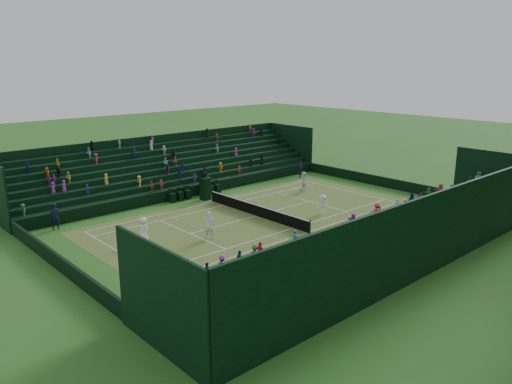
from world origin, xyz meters
TOP-DOWN VIEW (x-y plane):
  - ground at (0.00, 0.00)m, footprint 160.00×160.00m
  - court_surface at (0.00, 0.00)m, footprint 12.97×26.77m
  - perimeter_wall_north at (0.00, 15.88)m, footprint 17.17×0.20m
  - perimeter_wall_south at (0.00, -15.88)m, footprint 17.17×0.20m
  - perimeter_wall_east at (8.48, 0.00)m, footprint 0.20×31.77m
  - perimeter_wall_west at (-8.48, 0.00)m, footprint 0.20×31.77m
  - north_grandstand at (12.66, 0.00)m, footprint 6.60×32.00m
  - south_grandstand at (-12.66, 0.00)m, footprint 6.60×32.00m
  - tennis_net at (0.00, 0.00)m, footprint 11.67×0.10m
  - umpire_chair at (-6.71, -0.09)m, footprint 0.96×0.96m
  - courtside_chairs at (-8.00, -0.22)m, footprint 0.53×5.50m
  - player_near_west at (-0.71, -9.71)m, footprint 1.02×0.85m
  - player_near_east at (1.73, -5.97)m, footprint 0.85×0.85m
  - player_far_west at (-2.82, 8.67)m, footprint 0.96×0.77m
  - player_far_east at (3.15, 4.47)m, footprint 1.20×1.06m
  - line_judge_north at (-7.04, 12.79)m, footprint 0.65×0.76m
  - line_judge_south at (-7.42, -13.20)m, footprint 0.74×0.87m

SIDE VIEW (x-z plane):
  - ground at x=0.00m, z-range 0.00..0.00m
  - court_surface at x=0.00m, z-range 0.00..0.01m
  - courtside_chairs at x=-8.00m, z-range -0.14..1.02m
  - perimeter_wall_north at x=0.00m, z-range 0.00..1.00m
  - perimeter_wall_south at x=0.00m, z-range 0.00..1.00m
  - perimeter_wall_east at x=8.48m, z-range 0.00..1.00m
  - perimeter_wall_west at x=-8.48m, z-range 0.00..1.00m
  - tennis_net at x=0.00m, z-range 0.00..1.06m
  - player_far_east at x=3.15m, z-range 0.00..1.60m
  - line_judge_north at x=-7.04m, z-range 0.00..1.76m
  - player_near_west at x=-0.71m, z-range 0.00..1.79m
  - player_far_west at x=-2.82m, z-range 0.00..1.88m
  - player_near_east at x=1.73m, z-range 0.00..1.99m
  - line_judge_south at x=-7.42m, z-range 0.00..2.02m
  - umpire_chair at x=-6.71m, z-range -0.22..2.80m
  - north_grandstand at x=12.66m, z-range -0.90..4.00m
  - south_grandstand at x=-12.66m, z-range -0.90..4.00m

